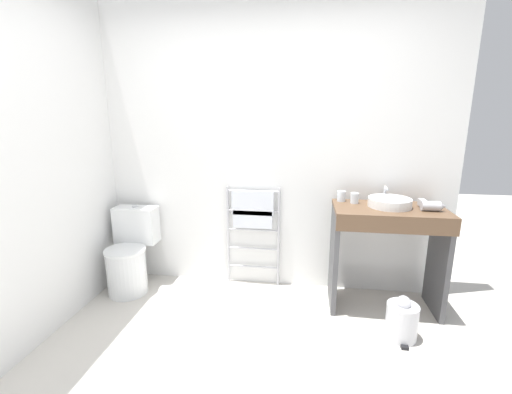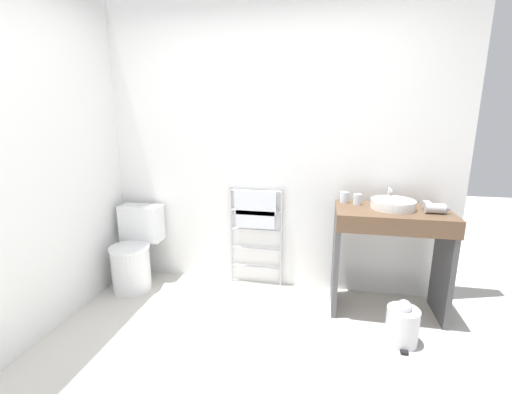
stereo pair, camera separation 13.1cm
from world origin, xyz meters
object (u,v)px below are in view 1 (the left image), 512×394
Objects in this scene: toilet at (130,255)px; sink_basin at (390,202)px; cup_near_edge at (355,198)px; hair_dryer at (431,205)px; towel_radiator at (253,216)px; cup_near_wall at (341,196)px; trash_bin at (402,320)px.

sink_basin is (2.28, 0.04, 0.58)m from toilet.
cup_near_edge is at bearing 3.39° from toilet.
sink_basin reaches higher than toilet.
sink_basin is at bearing 167.35° from hair_dryer.
sink_basin is at bearing -10.12° from towel_radiator.
hair_dryer is at bearing -16.67° from cup_near_wall.
cup_near_edge reaches higher than trash_bin.
trash_bin is at bearing -28.91° from towel_radiator.
sink_basin is at bearing -19.76° from cup_near_wall.
hair_dryer is at bearing 58.23° from trash_bin.
cup_near_wall is (0.79, -0.07, 0.24)m from towel_radiator.
towel_radiator is at bearing 169.36° from hair_dryer.
sink_basin is 0.30m from hair_dryer.
toilet is 2.00m from cup_near_wall.
toilet is 2.27× the size of trash_bin.
hair_dryer is 0.91m from trash_bin.
cup_near_edge is at bearing -8.33° from towel_radiator.
toilet reaches higher than trash_bin.
cup_near_edge is at bearing 120.61° from trash_bin.
toilet is at bearing 179.49° from hair_dryer.
towel_radiator is 2.83× the size of sink_basin.
trash_bin is (0.32, -0.54, -0.78)m from cup_near_edge.
trash_bin is (-0.24, -0.39, -0.78)m from hair_dryer.
cup_near_edge reaches higher than towel_radiator.
cup_near_wall is at bearing 163.33° from hair_dryer.
sink_basin is at bearing -15.93° from cup_near_edge.
cup_near_wall is at bearing 160.24° from sink_basin.
trash_bin is at bearing -59.39° from cup_near_edge.
cup_near_wall is 0.69m from hair_dryer.
cup_near_wall is (-0.37, 0.13, 0.01)m from sink_basin.
hair_dryer is at bearing -10.64° from towel_radiator.
hair_dryer is (0.29, -0.07, 0.00)m from sink_basin.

